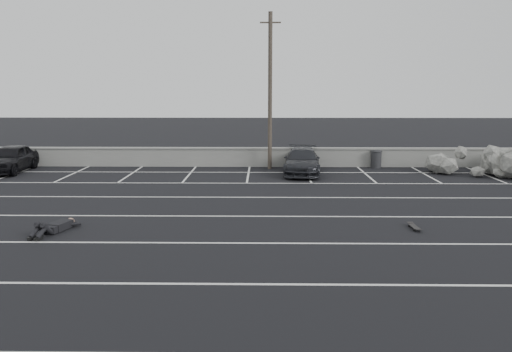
{
  "coord_description": "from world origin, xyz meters",
  "views": [
    {
      "loc": [
        1.75,
        -13.58,
        4.35
      ],
      "look_at": [
        1.48,
        5.29,
        1.0
      ],
      "focal_mm": 35.0,
      "sensor_mm": 36.0,
      "label": 1
    }
  ],
  "objects_px": {
    "car_left": "(10,158)",
    "car_right": "(302,161)",
    "riprap_pile": "(493,164)",
    "skateboard": "(414,227)",
    "person": "(60,222)",
    "trash_bin": "(376,159)",
    "utility_pole": "(270,91)"
  },
  "relations": [
    {
      "from": "car_right",
      "to": "person",
      "type": "relative_size",
      "value": 1.71
    },
    {
      "from": "car_left",
      "to": "person",
      "type": "xyz_separation_m",
      "value": [
        6.9,
        -10.7,
        -0.47
      ]
    },
    {
      "from": "trash_bin",
      "to": "car_right",
      "type": "bearing_deg",
      "value": -155.86
    },
    {
      "from": "person",
      "to": "skateboard",
      "type": "xyz_separation_m",
      "value": [
        11.02,
        0.22,
        -0.17
      ]
    },
    {
      "from": "utility_pole",
      "to": "riprap_pile",
      "type": "xyz_separation_m",
      "value": [
        11.26,
        -1.74,
        -3.61
      ]
    },
    {
      "from": "trash_bin",
      "to": "riprap_pile",
      "type": "relative_size",
      "value": 0.18
    },
    {
      "from": "car_right",
      "to": "person",
      "type": "height_order",
      "value": "car_right"
    },
    {
      "from": "car_right",
      "to": "skateboard",
      "type": "xyz_separation_m",
      "value": [
        2.73,
        -10.19,
        -0.57
      ]
    },
    {
      "from": "car_right",
      "to": "utility_pole",
      "type": "bearing_deg",
      "value": 142.38
    },
    {
      "from": "skateboard",
      "to": "car_left",
      "type": "bearing_deg",
      "value": 147.85
    },
    {
      "from": "utility_pole",
      "to": "person",
      "type": "relative_size",
      "value": 3.17
    },
    {
      "from": "riprap_pile",
      "to": "skateboard",
      "type": "height_order",
      "value": "riprap_pile"
    },
    {
      "from": "riprap_pile",
      "to": "person",
      "type": "bearing_deg",
      "value": -150.44
    },
    {
      "from": "car_right",
      "to": "skateboard",
      "type": "relative_size",
      "value": 6.05
    },
    {
      "from": "car_left",
      "to": "trash_bin",
      "type": "distance_m",
      "value": 19.48
    },
    {
      "from": "skateboard",
      "to": "person",
      "type": "bearing_deg",
      "value": 179.31
    },
    {
      "from": "car_left",
      "to": "riprap_pile",
      "type": "xyz_separation_m",
      "value": [
        24.82,
        -0.54,
        -0.16
      ]
    },
    {
      "from": "riprap_pile",
      "to": "utility_pole",
      "type": "bearing_deg",
      "value": 171.21
    },
    {
      "from": "car_right",
      "to": "riprap_pile",
      "type": "height_order",
      "value": "riprap_pile"
    },
    {
      "from": "utility_pole",
      "to": "skateboard",
      "type": "relative_size",
      "value": 11.24
    },
    {
      "from": "utility_pole",
      "to": "car_left",
      "type": "bearing_deg",
      "value": -174.94
    },
    {
      "from": "car_left",
      "to": "trash_bin",
      "type": "height_order",
      "value": "car_left"
    },
    {
      "from": "car_left",
      "to": "person",
      "type": "bearing_deg",
      "value": -59.46
    },
    {
      "from": "car_right",
      "to": "utility_pole",
      "type": "height_order",
      "value": "utility_pole"
    },
    {
      "from": "car_right",
      "to": "person",
      "type": "xyz_separation_m",
      "value": [
        -8.29,
        -10.41,
        -0.4
      ]
    },
    {
      "from": "riprap_pile",
      "to": "car_right",
      "type": "bearing_deg",
      "value": 178.51
    },
    {
      "from": "riprap_pile",
      "to": "skateboard",
      "type": "relative_size",
      "value": 7.09
    },
    {
      "from": "utility_pole",
      "to": "skateboard",
      "type": "distance_m",
      "value": 13.13
    },
    {
      "from": "car_right",
      "to": "riprap_pile",
      "type": "xyz_separation_m",
      "value": [
        9.63,
        -0.25,
        -0.09
      ]
    },
    {
      "from": "car_left",
      "to": "car_right",
      "type": "height_order",
      "value": "car_left"
    },
    {
      "from": "car_left",
      "to": "car_right",
      "type": "xyz_separation_m",
      "value": [
        15.19,
        -0.29,
        -0.07
      ]
    },
    {
      "from": "utility_pole",
      "to": "riprap_pile",
      "type": "bearing_deg",
      "value": -8.79
    }
  ]
}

